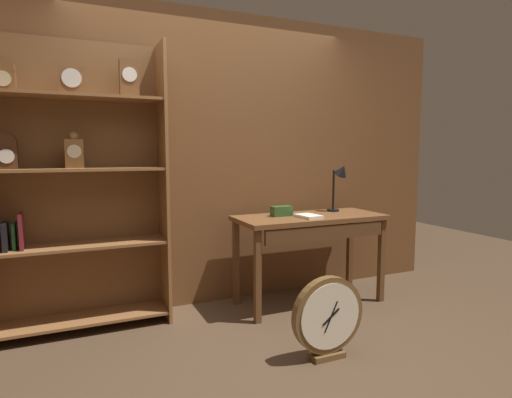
# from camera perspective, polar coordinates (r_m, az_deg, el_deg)

# --- Properties ---
(ground_plane) EXTENTS (10.00, 10.00, 0.00)m
(ground_plane) POSITION_cam_1_polar(r_m,az_deg,el_deg) (2.99, 3.08, -20.96)
(ground_plane) COLOR #4C3826
(back_wood_panel) EXTENTS (4.80, 0.05, 2.60)m
(back_wood_panel) POSITION_cam_1_polar(r_m,az_deg,el_deg) (3.83, -5.55, 5.29)
(back_wood_panel) COLOR brown
(back_wood_panel) RESTS_ON ground
(bookshelf) EXTENTS (1.33, 0.34, 2.22)m
(bookshelf) POSITION_cam_1_polar(r_m,az_deg,el_deg) (3.46, -23.75, 1.77)
(bookshelf) COLOR brown
(bookshelf) RESTS_ON ground
(workbench) EXTENTS (1.34, 0.57, 0.80)m
(workbench) POSITION_cam_1_polar(r_m,az_deg,el_deg) (3.81, 7.48, -3.76)
(workbench) COLOR brown
(workbench) RESTS_ON ground
(desk_lamp) EXTENTS (0.20, 0.20, 0.47)m
(desk_lamp) POSITION_cam_1_polar(r_m,az_deg,el_deg) (4.08, 11.29, 2.87)
(desk_lamp) COLOR black
(desk_lamp) RESTS_ON workbench
(toolbox_small) EXTENTS (0.18, 0.09, 0.09)m
(toolbox_small) POSITION_cam_1_polar(r_m,az_deg,el_deg) (3.75, 3.45, -1.64)
(toolbox_small) COLOR #2D5123
(toolbox_small) RESTS_ON workbench
(open_repair_manual) EXTENTS (0.19, 0.24, 0.02)m
(open_repair_manual) POSITION_cam_1_polar(r_m,az_deg,el_deg) (3.69, 7.09, -2.32)
(open_repair_manual) COLOR silver
(open_repair_manual) RESTS_ON workbench
(round_clock_large) EXTENTS (0.52, 0.11, 0.56)m
(round_clock_large) POSITION_cam_1_polar(r_m,az_deg,el_deg) (2.94, 9.68, -15.44)
(round_clock_large) COLOR brown
(round_clock_large) RESTS_ON ground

